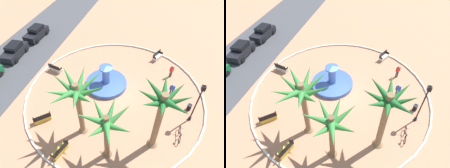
# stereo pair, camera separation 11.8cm
# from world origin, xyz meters

# --- Properties ---
(ground_plane) EXTENTS (80.00, 80.00, 0.00)m
(ground_plane) POSITION_xyz_m (0.00, 0.00, 0.00)
(ground_plane) COLOR tan
(plaza_curb) EXTENTS (18.42, 18.42, 0.20)m
(plaza_curb) POSITION_xyz_m (0.00, 0.00, 0.10)
(plaza_curb) COLOR silver
(plaza_curb) RESTS_ON ground
(street_asphalt) EXTENTS (48.00, 8.00, 0.03)m
(street_asphalt) POSITION_xyz_m (0.00, 13.61, 0.01)
(street_asphalt) COLOR #424247
(street_asphalt) RESTS_ON ground
(fountain) EXTENTS (4.47, 4.47, 2.49)m
(fountain) POSITION_xyz_m (0.99, 1.22, 0.34)
(fountain) COLOR #38569E
(fountain) RESTS_ON ground
(palm_tree_near_fountain) EXTENTS (4.58, 4.45, 6.04)m
(palm_tree_near_fountain) POSITION_xyz_m (-5.14, 1.51, 4.71)
(palm_tree_near_fountain) COLOR brown
(palm_tree_near_fountain) RESTS_ON ground
(palm_tree_by_curb) EXTENTS (4.09, 4.14, 5.32)m
(palm_tree_by_curb) POSITION_xyz_m (-6.68, -1.23, 4.05)
(palm_tree_by_curb) COLOR brown
(palm_tree_by_curb) RESTS_ON ground
(palm_tree_mid_plaza) EXTENTS (3.92, 3.80, 6.45)m
(palm_tree_mid_plaza) POSITION_xyz_m (-4.75, -4.58, 4.84)
(palm_tree_mid_plaza) COLOR brown
(palm_tree_mid_plaza) RESTS_ON ground
(bench_east) EXTENTS (0.82, 1.67, 1.00)m
(bench_east) POSITION_xyz_m (1.56, 7.65, 0.35)
(bench_east) COLOR beige
(bench_east) RESTS_ON ground
(bench_west) EXTENTS (1.46, 1.51, 1.00)m
(bench_west) POSITION_xyz_m (-5.20, 5.44, 0.35)
(bench_west) COLOR gold
(bench_west) RESTS_ON ground
(bench_north) EXTENTS (1.68, 0.97, 1.00)m
(bench_north) POSITION_xyz_m (-7.62, 2.46, 0.35)
(bench_north) COLOR gold
(bench_north) RESTS_ON ground
(bench_southeast) EXTENTS (1.65, 1.17, 1.00)m
(bench_southeast) POSITION_xyz_m (7.25, -3.62, 0.35)
(bench_southeast) COLOR beige
(bench_southeast) RESTS_ON ground
(lamppost) EXTENTS (0.32, 0.32, 4.56)m
(lamppost) POSITION_xyz_m (-1.29, -7.63, 2.66)
(lamppost) COLOR black
(lamppost) RESTS_ON ground
(trash_bin) EXTENTS (0.46, 0.46, 0.73)m
(trash_bin) POSITION_xyz_m (-0.11, -7.53, 0.39)
(trash_bin) COLOR black
(trash_bin) RESTS_ON ground
(bicycle_red_frame) EXTENTS (1.72, 0.44, 0.94)m
(bicycle_red_frame) POSITION_xyz_m (-3.46, -6.76, 0.38)
(bicycle_red_frame) COLOR black
(bicycle_red_frame) RESTS_ON ground
(person_cyclist_helmet) EXTENTS (0.22, 0.53, 1.70)m
(person_cyclist_helmet) POSITION_xyz_m (1.24, -5.67, 0.96)
(person_cyclist_helmet) COLOR #33333D
(person_cyclist_helmet) RESTS_ON ground
(person_cyclist_photo) EXTENTS (0.33, 0.48, 1.64)m
(person_cyclist_photo) POSITION_xyz_m (4.30, -5.44, 0.92)
(person_cyclist_photo) COLOR #33333D
(person_cyclist_photo) RESTS_ON ground
(parked_car_second) EXTENTS (4.11, 2.13, 1.67)m
(parked_car_second) POSITION_xyz_m (2.87, 14.00, 0.78)
(parked_car_second) COLOR black
(parked_car_second) RESTS_ON ground
(parked_car_third) EXTENTS (4.07, 2.05, 1.67)m
(parked_car_third) POSITION_xyz_m (7.61, 13.73, 0.78)
(parked_car_third) COLOR black
(parked_car_third) RESTS_ON ground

